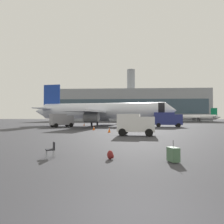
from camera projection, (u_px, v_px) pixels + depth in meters
ground_plane at (140, 224)px, 4.51m from camera, size 400.00×400.00×0.00m
airplane_at_gate at (102, 111)px, 51.98m from camera, size 35.72×32.36×10.50m
airplane_taxiing at (196, 117)px, 94.89m from camera, size 17.54×16.15×5.93m
service_truck at (61, 120)px, 46.28m from camera, size 5.14×4.68×2.90m
fuel_truck at (167, 119)px, 47.12m from camera, size 6.21×3.21×3.20m
cargo_van at (136, 124)px, 25.57m from camera, size 4.62×2.82×2.60m
safety_cone_near at (94, 128)px, 36.24m from camera, size 0.44×0.44×0.74m
safety_cone_mid at (109, 130)px, 31.00m from camera, size 0.44×0.44×0.78m
safety_cone_far at (151, 124)px, 53.66m from camera, size 0.44×0.44×0.71m
safety_cone_outer at (84, 124)px, 53.97m from camera, size 0.44×0.44×0.64m
rolling_suitcase at (173, 154)px, 10.66m from camera, size 0.59×0.73×1.10m
traveller_backpack at (110, 155)px, 11.37m from camera, size 0.36×0.40×0.48m
gate_chair at (51, 148)px, 11.92m from camera, size 0.65×0.65×0.86m
terminal_building at (131, 106)px, 119.48m from camera, size 80.98×21.42×28.82m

